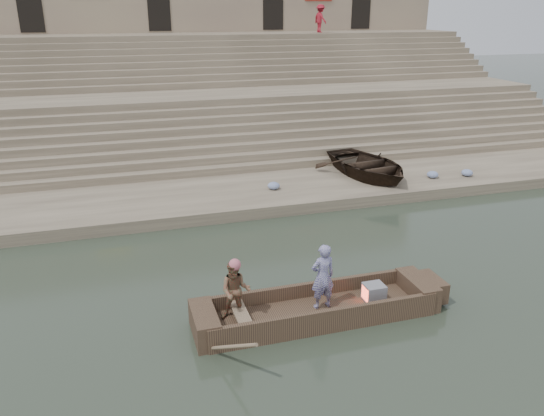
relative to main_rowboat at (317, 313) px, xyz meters
name	(u,v)px	position (x,y,z in m)	size (l,w,h in m)	color
ground	(366,306)	(1.31, 0.14, -0.11)	(120.00, 120.00, 0.00)	#273326
lower_landing	(270,193)	(1.31, 8.14, 0.09)	(32.00, 4.00, 0.40)	gray
mid_landing	(226,121)	(1.31, 15.64, 1.29)	(32.00, 3.00, 2.80)	gray
upper_landing	(200,79)	(1.31, 22.64, 2.49)	(32.00, 3.00, 5.20)	gray
ghat_steps	(218,107)	(1.31, 17.34, 1.69)	(32.00, 11.00, 5.20)	gray
building_wall	(188,24)	(1.31, 26.64, 5.49)	(32.00, 5.07, 11.20)	tan
main_rowboat	(317,313)	(0.00, 0.00, 0.00)	(5.00, 1.30, 0.22)	brown
rowboat_trim	(326,305)	(0.21, -0.01, 0.20)	(6.04, 2.63, 2.03)	brown
standing_man	(323,276)	(0.14, 0.07, 0.88)	(0.56, 0.37, 1.55)	navy
rowing_man	(236,291)	(-1.83, 0.16, 0.79)	(0.66, 0.52, 1.36)	#236B40
television	(373,293)	(1.39, 0.00, 0.31)	(0.46, 0.42, 0.40)	gray
beached_rowboat	(368,165)	(5.38, 8.39, 0.74)	(3.10, 4.34, 0.90)	#2D2116
pedestrian	(320,18)	(8.53, 21.74, 5.89)	(1.03, 0.59, 1.60)	maroon
cloth_bundles	(394,177)	(6.07, 7.54, 0.42)	(8.17, 1.08, 0.26)	#3F5999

